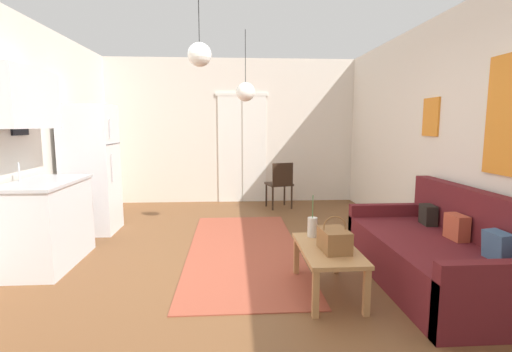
% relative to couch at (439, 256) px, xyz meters
% --- Properties ---
extents(ground_plane, '(5.31, 8.13, 0.10)m').
position_rel_couch_xyz_m(ground_plane, '(-1.92, 0.25, -0.33)').
color(ground_plane, brown).
extents(wall_back, '(4.91, 0.13, 2.74)m').
position_rel_couch_xyz_m(wall_back, '(-1.92, 4.06, 1.08)').
color(wall_back, silver).
rests_on(wall_back, ground_plane).
extents(wall_right, '(0.12, 7.73, 2.74)m').
position_rel_couch_xyz_m(wall_right, '(0.48, 0.24, 1.09)').
color(wall_right, silver).
rests_on(wall_right, ground_plane).
extents(area_rug, '(1.31, 3.13, 0.01)m').
position_rel_couch_xyz_m(area_rug, '(-1.79, 1.11, -0.28)').
color(area_rug, '#9E4733').
rests_on(area_rug, ground_plane).
extents(couch, '(0.94, 1.97, 0.90)m').
position_rel_couch_xyz_m(couch, '(0.00, 0.00, 0.00)').
color(couch, '#5B191E').
rests_on(couch, ground_plane).
extents(coffee_table, '(0.49, 0.94, 0.42)m').
position_rel_couch_xyz_m(coffee_table, '(-1.09, -0.10, 0.08)').
color(coffee_table, '#B27F4C').
rests_on(coffee_table, ground_plane).
extents(bamboo_vase, '(0.09, 0.09, 0.41)m').
position_rel_couch_xyz_m(bamboo_vase, '(-1.16, 0.23, 0.23)').
color(bamboo_vase, beige).
rests_on(bamboo_vase, coffee_table).
extents(handbag, '(0.24, 0.33, 0.31)m').
position_rel_couch_xyz_m(handbag, '(-1.06, -0.19, 0.24)').
color(handbag, brown).
rests_on(handbag, coffee_table).
extents(refrigerator, '(0.67, 0.63, 1.77)m').
position_rel_couch_xyz_m(refrigerator, '(-3.88, 2.05, 0.60)').
color(refrigerator, white).
rests_on(refrigerator, ground_plane).
extents(kitchen_counter, '(0.63, 1.12, 2.06)m').
position_rel_couch_xyz_m(kitchen_counter, '(-3.95, 0.78, 0.49)').
color(kitchen_counter, silver).
rests_on(kitchen_counter, ground_plane).
extents(accent_chair, '(0.50, 0.49, 0.83)m').
position_rel_couch_xyz_m(accent_chair, '(-1.07, 3.33, 0.19)').
color(accent_chair, black).
rests_on(accent_chair, ground_plane).
extents(pendant_lamp_near, '(0.22, 0.22, 0.70)m').
position_rel_couch_xyz_m(pendant_lamp_near, '(-2.22, 0.38, 1.86)').
color(pendant_lamp_near, black).
extents(pendant_lamp_far, '(0.25, 0.25, 0.93)m').
position_rel_couch_xyz_m(pendant_lamp_far, '(-1.74, 1.88, 1.65)').
color(pendant_lamp_far, black).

